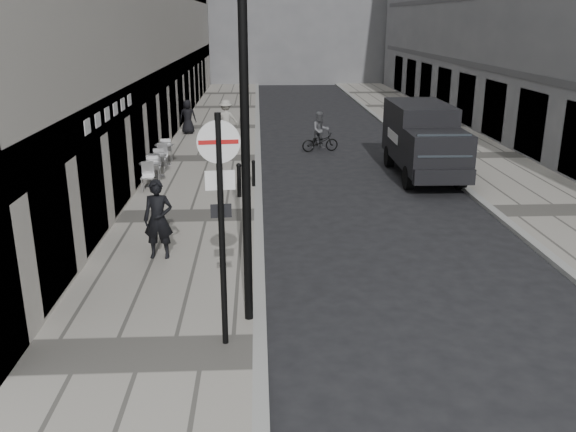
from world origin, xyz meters
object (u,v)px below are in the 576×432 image
object	(u,v)px
panel_van	(423,137)
walking_man	(158,219)
cyclist	(320,136)
sign_post	(221,202)
lamppost	(245,139)

from	to	relation	value
panel_van	walking_man	bearing A→B (deg)	-135.21
panel_van	cyclist	xyz separation A→B (m)	(-3.28, 4.51, -0.77)
sign_post	panel_van	size ratio (longest dim) A/B	0.73
sign_post	panel_van	distance (m)	13.86
lamppost	cyclist	distance (m)	16.25
walking_man	cyclist	xyz separation A→B (m)	(5.05, 12.51, -0.39)
lamppost	cyclist	size ratio (longest dim) A/B	3.55
panel_van	lamppost	bearing A→B (deg)	-117.97
walking_man	cyclist	distance (m)	13.50
cyclist	panel_van	bearing A→B (deg)	-64.96
sign_post	lamppost	world-z (taller)	lamppost
walking_man	panel_van	xyz separation A→B (m)	(8.34, 8.00, 0.38)
walking_man	panel_van	world-z (taller)	panel_van
walking_man	lamppost	size ratio (longest dim) A/B	0.31
sign_post	cyclist	xyz separation A→B (m)	(3.32, 16.63, -2.01)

